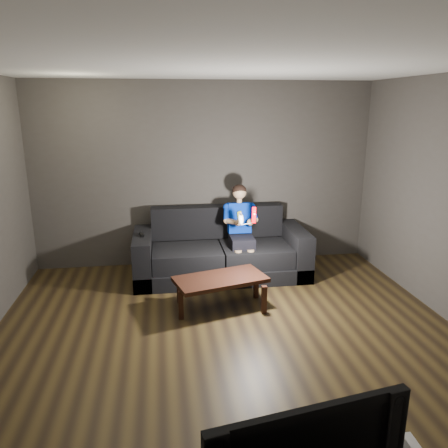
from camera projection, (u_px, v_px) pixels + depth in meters
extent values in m
plane|color=black|center=(231.00, 345.00, 4.43)|extent=(5.00, 5.00, 0.00)
cube|color=#3F3A36|center=(205.00, 175.00, 6.46)|extent=(5.00, 0.04, 2.70)
cube|color=#3F3A36|center=(336.00, 376.00, 1.68)|extent=(5.00, 0.04, 2.70)
cube|color=silver|center=(233.00, 63.00, 3.71)|extent=(5.00, 5.00, 0.02)
cube|color=black|center=(221.00, 268.00, 6.21)|extent=(2.40, 1.04, 0.21)
cube|color=black|center=(187.00, 257.00, 5.98)|extent=(0.94, 0.73, 0.25)
cube|color=black|center=(256.00, 254.00, 6.12)|extent=(0.94, 0.73, 0.25)
cube|color=black|center=(217.00, 221.00, 6.44)|extent=(1.92, 0.24, 0.47)
cube|color=black|center=(143.00, 257.00, 6.01)|extent=(0.24, 1.04, 0.66)
cube|color=black|center=(295.00, 250.00, 6.31)|extent=(0.24, 1.04, 0.66)
cube|color=black|center=(242.00, 242.00, 6.01)|extent=(0.32, 0.40, 0.15)
cube|color=#041CA0|center=(239.00, 218.00, 6.14)|extent=(0.32, 0.23, 0.44)
cube|color=#F1FF28|center=(240.00, 215.00, 6.04)|extent=(0.10, 0.10, 0.11)
cube|color=#C5002D|center=(240.00, 215.00, 6.03)|extent=(0.06, 0.06, 0.07)
cylinder|color=tan|center=(239.00, 201.00, 6.08)|extent=(0.07, 0.07, 0.06)
sphere|color=tan|center=(239.00, 192.00, 6.04)|extent=(0.19, 0.19, 0.19)
ellipsoid|color=black|center=(239.00, 191.00, 6.05)|extent=(0.20, 0.20, 0.17)
cylinder|color=#041CA0|center=(226.00, 214.00, 6.03)|extent=(0.08, 0.24, 0.20)
cylinder|color=#041CA0|center=(254.00, 213.00, 6.08)|extent=(0.08, 0.24, 0.20)
cylinder|color=tan|center=(232.00, 220.00, 5.89)|extent=(0.15, 0.25, 0.11)
cylinder|color=tan|center=(253.00, 219.00, 5.92)|extent=(0.15, 0.25, 0.11)
sphere|color=tan|center=(238.00, 223.00, 5.80)|extent=(0.09, 0.09, 0.09)
sphere|color=tan|center=(250.00, 222.00, 5.82)|extent=(0.09, 0.09, 0.09)
cylinder|color=tan|center=(238.00, 263.00, 5.86)|extent=(0.10, 0.10, 0.36)
cylinder|color=tan|center=(251.00, 262.00, 5.89)|extent=(0.10, 0.10, 0.36)
cube|color=#EB0009|center=(254.00, 215.00, 5.56)|extent=(0.07, 0.09, 0.21)
cube|color=maroon|center=(255.00, 211.00, 5.53)|extent=(0.03, 0.02, 0.03)
cylinder|color=white|center=(254.00, 217.00, 5.55)|extent=(0.02, 0.01, 0.02)
ellipsoid|color=white|center=(241.00, 218.00, 5.56)|extent=(0.08, 0.11, 0.17)
cylinder|color=black|center=(241.00, 215.00, 5.50)|extent=(0.03, 0.01, 0.03)
cube|color=black|center=(142.00, 235.00, 5.86)|extent=(0.07, 0.17, 0.03)
cube|color=black|center=(142.00, 232.00, 5.91)|extent=(0.02, 0.02, 0.00)
cube|color=black|center=(220.00, 279.00, 5.16)|extent=(1.16, 0.79, 0.05)
cube|color=black|center=(181.00, 305.00, 4.94)|extent=(0.06, 0.06, 0.34)
cube|color=black|center=(264.00, 300.00, 5.07)|extent=(0.06, 0.06, 0.34)
cube|color=black|center=(179.00, 289.00, 5.35)|extent=(0.06, 0.06, 0.34)
cube|color=black|center=(256.00, 285.00, 5.49)|extent=(0.06, 0.06, 0.34)
imported|color=black|center=(299.00, 446.00, 2.04)|extent=(0.99, 0.30, 0.57)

